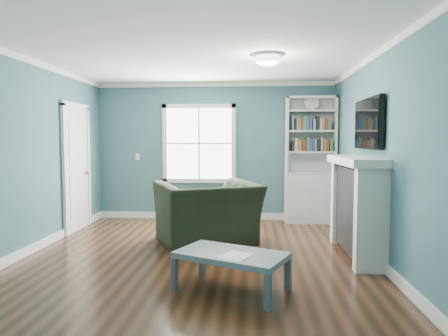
{
  "coord_description": "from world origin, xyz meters",
  "views": [
    {
      "loc": [
        0.71,
        -5.07,
        1.52
      ],
      "look_at": [
        0.32,
        0.4,
        1.13
      ],
      "focal_mm": 32.0,
      "sensor_mm": 36.0,
      "label": 1
    }
  ],
  "objects": [
    {
      "name": "floor",
      "position": [
        0.0,
        0.0,
        0.0
      ],
      "size": [
        5.0,
        5.0,
        0.0
      ],
      "primitive_type": "plane",
      "color": "black",
      "rests_on": "ground"
    },
    {
      "name": "room_walls",
      "position": [
        0.0,
        0.0,
        1.58
      ],
      "size": [
        5.0,
        5.0,
        5.0
      ],
      "color": "#356167",
      "rests_on": "ground"
    },
    {
      "name": "trim",
      "position": [
        0.0,
        0.0,
        1.24
      ],
      "size": [
        4.5,
        5.0,
        2.6
      ],
      "color": "white",
      "rests_on": "ground"
    },
    {
      "name": "window",
      "position": [
        -0.3,
        2.49,
        1.45
      ],
      "size": [
        1.4,
        0.06,
        1.5
      ],
      "color": "white",
      "rests_on": "room_walls"
    },
    {
      "name": "bookshelf",
      "position": [
        1.77,
        2.3,
        0.92
      ],
      "size": [
        0.9,
        0.35,
        2.31
      ],
      "color": "silver",
      "rests_on": "ground"
    },
    {
      "name": "fireplace",
      "position": [
        2.08,
        0.2,
        0.64
      ],
      "size": [
        0.44,
        1.58,
        1.3
      ],
      "color": "black",
      "rests_on": "ground"
    },
    {
      "name": "tv",
      "position": [
        2.2,
        0.2,
        1.72
      ],
      "size": [
        0.06,
        1.1,
        0.65
      ],
      "primitive_type": "cube",
      "color": "black",
      "rests_on": "fireplace"
    },
    {
      "name": "door",
      "position": [
        -2.22,
        1.4,
        1.07
      ],
      "size": [
        0.12,
        0.98,
        2.17
      ],
      "color": "silver",
      "rests_on": "ground"
    },
    {
      "name": "ceiling_fixture",
      "position": [
        0.9,
        0.1,
        2.55
      ],
      "size": [
        0.38,
        0.38,
        0.15
      ],
      "color": "white",
      "rests_on": "room_walls"
    },
    {
      "name": "light_switch",
      "position": [
        -1.5,
        2.48,
        1.2
      ],
      "size": [
        0.08,
        0.01,
        0.12
      ],
      "primitive_type": "cube",
      "color": "white",
      "rests_on": "room_walls"
    },
    {
      "name": "recliner",
      "position": [
        0.06,
        0.7,
        0.6
      ],
      "size": [
        1.63,
        1.4,
        1.2
      ],
      "primitive_type": "imported",
      "rotation": [
        0.0,
        0.0,
        -2.7
      ],
      "color": "black",
      "rests_on": "ground"
    },
    {
      "name": "coffee_table",
      "position": [
        0.5,
        -1.14,
        0.34
      ],
      "size": [
        1.22,
        0.98,
        0.39
      ],
      "rotation": [
        0.0,
        0.0,
        -0.43
      ],
      "color": "#444A52",
      "rests_on": "ground"
    },
    {
      "name": "paper_sheet",
      "position": [
        0.55,
        -1.27,
        0.39
      ],
      "size": [
        0.37,
        0.4,
        0.0
      ],
      "primitive_type": "cube",
      "rotation": [
        0.0,
        0.0,
        -0.49
      ],
      "color": "white",
      "rests_on": "coffee_table"
    }
  ]
}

